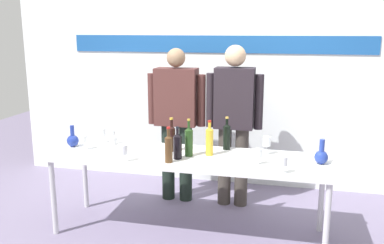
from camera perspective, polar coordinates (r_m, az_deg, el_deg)
name	(u,v)px	position (r m, az deg, el deg)	size (l,w,h in m)	color
ground_plane	(188,232)	(4.07, -0.50, -14.78)	(10.00, 10.00, 0.00)	slate
back_wall	(217,60)	(5.04, 3.41, 8.39)	(5.12, 0.11, 3.00)	white
display_table	(188,161)	(3.80, -0.52, -5.37)	(2.52, 0.71, 0.75)	white
decanter_blue_left	(73,140)	(4.21, -15.96, -2.35)	(0.12, 0.12, 0.21)	navy
decanter_blue_right	(321,156)	(3.70, 17.23, -4.44)	(0.12, 0.12, 0.21)	#233A98
presenter_left	(177,115)	(4.50, -2.13, 0.99)	(0.64, 0.22, 1.67)	black
presenter_right	(234,116)	(4.38, 5.76, 0.80)	(0.59, 0.22, 1.71)	#3F3832
wine_bottle_0	(227,136)	(3.95, 4.76, -1.87)	(0.07, 0.07, 0.32)	black
wine_bottle_1	(189,141)	(3.73, -0.44, -2.59)	(0.07, 0.07, 0.34)	#203E17
wine_bottle_2	(178,145)	(3.67, -1.98, -3.17)	(0.08, 0.08, 0.29)	black
wine_bottle_3	(209,140)	(3.76, 2.40, -2.49)	(0.07, 0.07, 0.32)	gold
wine_bottle_4	(172,137)	(3.89, -2.81, -2.09)	(0.07, 0.07, 0.32)	black
wine_bottle_5	(169,147)	(3.56, -3.21, -3.48)	(0.07, 0.07, 0.31)	#492F19
wine_glass_left_0	(124,150)	(3.64, -9.26, -3.80)	(0.07, 0.07, 0.15)	white
wine_glass_left_1	(111,134)	(4.20, -10.95, -1.66)	(0.07, 0.07, 0.14)	white
wine_glass_left_2	(102,133)	(4.28, -12.16, -1.41)	(0.07, 0.07, 0.14)	white
wine_glass_left_3	(114,141)	(3.93, -10.65, -2.53)	(0.06, 0.06, 0.15)	white
wine_glass_left_4	(83,139)	(4.07, -14.65, -2.28)	(0.07, 0.07, 0.14)	white
wine_glass_right_0	(283,161)	(3.38, 12.34, -5.28)	(0.07, 0.07, 0.14)	white
wine_glass_right_1	(258,154)	(3.56, 9.02, -4.27)	(0.07, 0.07, 0.14)	white
wine_glass_right_2	(267,142)	(3.84, 10.16, -2.65)	(0.07, 0.07, 0.17)	white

